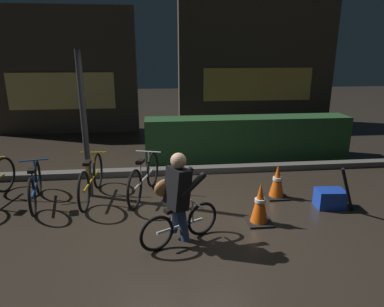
{
  "coord_description": "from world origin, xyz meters",
  "views": [
    {
      "loc": [
        -0.37,
        -4.47,
        2.42
      ],
      "look_at": [
        0.2,
        0.6,
        0.9
      ],
      "focal_mm": 31.52,
      "sensor_mm": 36.0,
      "label": 1
    }
  ],
  "objects_px": {
    "parked_bike_left_mid": "(35,186)",
    "traffic_cone_near": "(260,204)",
    "closed_umbrella": "(347,190)",
    "street_post": "(84,127)",
    "blue_crate": "(330,198)",
    "traffic_cone_far": "(277,182)",
    "cyclist": "(177,199)",
    "parked_bike_center_left": "(91,180)",
    "parked_bike_center_right": "(144,178)"
  },
  "relations": [
    {
      "from": "parked_bike_left_mid",
      "to": "traffic_cone_near",
      "type": "relative_size",
      "value": 2.33
    },
    {
      "from": "parked_bike_left_mid",
      "to": "traffic_cone_near",
      "type": "bearing_deg",
      "value": -119.14
    },
    {
      "from": "parked_bike_left_mid",
      "to": "closed_umbrella",
      "type": "distance_m",
      "value": 5.0
    },
    {
      "from": "street_post",
      "to": "traffic_cone_near",
      "type": "xyz_separation_m",
      "value": [
        2.66,
        -1.3,
        -0.93
      ]
    },
    {
      "from": "parked_bike_left_mid",
      "to": "blue_crate",
      "type": "xyz_separation_m",
      "value": [
        4.8,
        -0.66,
        -0.17
      ]
    },
    {
      "from": "parked_bike_left_mid",
      "to": "traffic_cone_far",
      "type": "xyz_separation_m",
      "value": [
        4.07,
        -0.19,
        -0.03
      ]
    },
    {
      "from": "blue_crate",
      "to": "cyclist",
      "type": "relative_size",
      "value": 0.35
    },
    {
      "from": "street_post",
      "to": "blue_crate",
      "type": "xyz_separation_m",
      "value": [
        3.97,
        -0.9,
        -1.09
      ]
    },
    {
      "from": "parked_bike_left_mid",
      "to": "blue_crate",
      "type": "relative_size",
      "value": 3.39
    },
    {
      "from": "blue_crate",
      "to": "closed_umbrella",
      "type": "relative_size",
      "value": 0.52
    },
    {
      "from": "traffic_cone_near",
      "to": "blue_crate",
      "type": "distance_m",
      "value": 1.38
    },
    {
      "from": "traffic_cone_near",
      "to": "closed_umbrella",
      "type": "distance_m",
      "value": 1.44
    },
    {
      "from": "traffic_cone_near",
      "to": "closed_umbrella",
      "type": "xyz_separation_m",
      "value": [
        1.43,
        0.15,
        0.09
      ]
    },
    {
      "from": "parked_bike_center_left",
      "to": "closed_umbrella",
      "type": "height_order",
      "value": "closed_umbrella"
    },
    {
      "from": "parked_bike_center_left",
      "to": "cyclist",
      "type": "distance_m",
      "value": 2.1
    },
    {
      "from": "parked_bike_center_right",
      "to": "traffic_cone_far",
      "type": "height_order",
      "value": "parked_bike_center_right"
    },
    {
      "from": "parked_bike_center_right",
      "to": "blue_crate",
      "type": "distance_m",
      "value": 3.11
    },
    {
      "from": "blue_crate",
      "to": "closed_umbrella",
      "type": "xyz_separation_m",
      "value": [
        0.12,
        -0.25,
        0.24
      ]
    },
    {
      "from": "parked_bike_center_right",
      "to": "blue_crate",
      "type": "height_order",
      "value": "parked_bike_center_right"
    },
    {
      "from": "parked_bike_center_left",
      "to": "closed_umbrella",
      "type": "bearing_deg",
      "value": -100.77
    },
    {
      "from": "street_post",
      "to": "cyclist",
      "type": "distance_m",
      "value": 2.3
    },
    {
      "from": "parked_bike_center_right",
      "to": "cyclist",
      "type": "relative_size",
      "value": 1.27
    },
    {
      "from": "street_post",
      "to": "traffic_cone_near",
      "type": "relative_size",
      "value": 3.89
    },
    {
      "from": "parked_bike_left_mid",
      "to": "cyclist",
      "type": "relative_size",
      "value": 1.2
    },
    {
      "from": "parked_bike_left_mid",
      "to": "parked_bike_center_left",
      "type": "height_order",
      "value": "parked_bike_center_left"
    },
    {
      "from": "street_post",
      "to": "traffic_cone_far",
      "type": "height_order",
      "value": "street_post"
    },
    {
      "from": "closed_umbrella",
      "to": "traffic_cone_near",
      "type": "bearing_deg",
      "value": -17.37
    },
    {
      "from": "parked_bike_left_mid",
      "to": "traffic_cone_near",
      "type": "distance_m",
      "value": 3.65
    },
    {
      "from": "traffic_cone_near",
      "to": "blue_crate",
      "type": "xyz_separation_m",
      "value": [
        1.31,
        0.4,
        -0.16
      ]
    },
    {
      "from": "street_post",
      "to": "traffic_cone_far",
      "type": "xyz_separation_m",
      "value": [
        3.24,
        -0.42,
        -0.95
      ]
    },
    {
      "from": "street_post",
      "to": "traffic_cone_far",
      "type": "distance_m",
      "value": 3.4
    },
    {
      "from": "cyclist",
      "to": "parked_bike_left_mid",
      "type": "bearing_deg",
      "value": 119.31
    },
    {
      "from": "parked_bike_center_left",
      "to": "traffic_cone_far",
      "type": "relative_size",
      "value": 2.74
    },
    {
      "from": "parked_bike_left_mid",
      "to": "parked_bike_center_right",
      "type": "height_order",
      "value": "parked_bike_center_right"
    },
    {
      "from": "parked_bike_left_mid",
      "to": "parked_bike_center_right",
      "type": "xyz_separation_m",
      "value": [
        1.79,
        0.1,
        0.02
      ]
    },
    {
      "from": "traffic_cone_far",
      "to": "parked_bike_center_right",
      "type": "bearing_deg",
      "value": 172.7
    },
    {
      "from": "parked_bike_left_mid",
      "to": "blue_crate",
      "type": "distance_m",
      "value": 4.85
    },
    {
      "from": "traffic_cone_far",
      "to": "blue_crate",
      "type": "distance_m",
      "value": 0.88
    },
    {
      "from": "parked_bike_center_left",
      "to": "parked_bike_center_right",
      "type": "distance_m",
      "value": 0.9
    },
    {
      "from": "parked_bike_center_right",
      "to": "traffic_cone_near",
      "type": "bearing_deg",
      "value": -107.57
    },
    {
      "from": "traffic_cone_far",
      "to": "closed_umbrella",
      "type": "height_order",
      "value": "closed_umbrella"
    },
    {
      "from": "blue_crate",
      "to": "closed_umbrella",
      "type": "distance_m",
      "value": 0.37
    },
    {
      "from": "parked_bike_center_left",
      "to": "traffic_cone_far",
      "type": "distance_m",
      "value": 3.2
    },
    {
      "from": "parked_bike_left_mid",
      "to": "cyclist",
      "type": "bearing_deg",
      "value": -135.01
    },
    {
      "from": "cyclist",
      "to": "closed_umbrella",
      "type": "relative_size",
      "value": 1.47
    },
    {
      "from": "parked_bike_center_left",
      "to": "cyclist",
      "type": "height_order",
      "value": "cyclist"
    },
    {
      "from": "parked_bike_center_right",
      "to": "parked_bike_left_mid",
      "type": "bearing_deg",
      "value": 110.25
    },
    {
      "from": "parked_bike_left_mid",
      "to": "traffic_cone_far",
      "type": "height_order",
      "value": "parked_bike_left_mid"
    },
    {
      "from": "traffic_cone_near",
      "to": "cyclist",
      "type": "height_order",
      "value": "cyclist"
    },
    {
      "from": "traffic_cone_far",
      "to": "blue_crate",
      "type": "bearing_deg",
      "value": -33.27
    }
  ]
}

